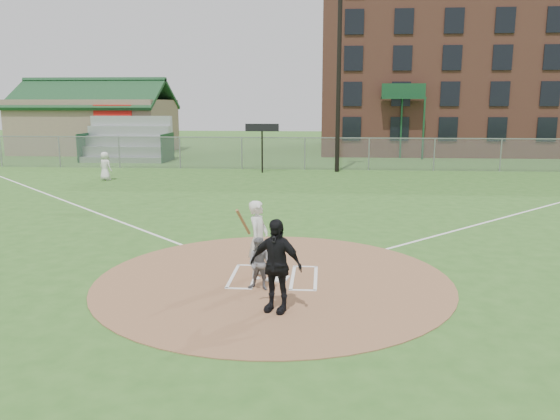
# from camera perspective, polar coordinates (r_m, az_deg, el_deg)

# --- Properties ---
(ground) EXTENTS (140.00, 140.00, 0.00)m
(ground) POSITION_cam_1_polar(r_m,az_deg,el_deg) (13.07, -0.69, -7.30)
(ground) COLOR #306021
(ground) RESTS_ON ground
(dirt_circle) EXTENTS (8.40, 8.40, 0.02)m
(dirt_circle) POSITION_cam_1_polar(r_m,az_deg,el_deg) (13.06, -0.69, -7.26)
(dirt_circle) COLOR #976947
(dirt_circle) RESTS_ON ground
(home_plate) EXTENTS (0.56, 0.56, 0.03)m
(home_plate) POSITION_cam_1_polar(r_m,az_deg,el_deg) (13.04, -0.25, -7.17)
(home_plate) COLOR white
(home_plate) RESTS_ON dirt_circle
(foul_line_first) EXTENTS (17.04, 17.04, 0.01)m
(foul_line_first) POSITION_cam_1_polar(r_m,az_deg,el_deg) (23.12, 24.31, -0.15)
(foul_line_first) COLOR white
(foul_line_first) RESTS_ON ground
(foul_line_third) EXTENTS (17.04, 17.04, 0.01)m
(foul_line_third) POSITION_cam_1_polar(r_m,az_deg,el_deg) (23.98, -20.57, 0.50)
(foul_line_third) COLOR white
(foul_line_third) RESTS_ON ground
(catcher) EXTENTS (0.66, 0.57, 1.19)m
(catcher) POSITION_cam_1_polar(r_m,az_deg,el_deg) (12.19, -2.10, -5.64)
(catcher) COLOR slate
(catcher) RESTS_ON dirt_circle
(umpire) EXTENTS (1.20, 0.81, 1.89)m
(umpire) POSITION_cam_1_polar(r_m,az_deg,el_deg) (10.86, -0.45, -5.80)
(umpire) COLOR black
(umpire) RESTS_ON dirt_circle
(ondeck_player) EXTENTS (0.89, 0.75, 1.54)m
(ondeck_player) POSITION_cam_1_polar(r_m,az_deg,el_deg) (31.11, -17.80, 4.39)
(ondeck_player) COLOR silver
(ondeck_player) RESTS_ON ground
(batters_boxes) EXTENTS (2.08, 1.88, 0.01)m
(batters_boxes) POSITION_cam_1_polar(r_m,az_deg,el_deg) (13.20, -0.63, -6.99)
(batters_boxes) COLOR white
(batters_boxes) RESTS_ON dirt_circle
(batter_at_plate) EXTENTS (0.75, 1.07, 1.86)m
(batter_at_plate) POSITION_cam_1_polar(r_m,az_deg,el_deg) (12.98, -2.28, -3.05)
(batter_at_plate) COLOR silver
(batter_at_plate) RESTS_ON dirt_circle
(outfield_fence) EXTENTS (56.08, 0.08, 2.03)m
(outfield_fence) POSITION_cam_1_polar(r_m,az_deg,el_deg) (34.51, 2.61, 5.93)
(outfield_fence) COLOR slate
(outfield_fence) RESTS_ON ground
(bleachers) EXTENTS (6.08, 3.20, 3.20)m
(bleachers) POSITION_cam_1_polar(r_m,az_deg,el_deg) (41.13, -15.74, 7.16)
(bleachers) COLOR #B7BABF
(bleachers) RESTS_ON ground
(clubhouse) EXTENTS (12.20, 8.71, 6.23)m
(clubhouse) POSITION_cam_1_polar(r_m,az_deg,el_deg) (49.24, -18.58, 8.52)
(clubhouse) COLOR gray
(clubhouse) RESTS_ON ground
(brick_warehouse) EXTENTS (30.00, 17.17, 15.00)m
(brick_warehouse) POSITION_cam_1_polar(r_m,az_deg,el_deg) (52.57, 21.58, 14.04)
(brick_warehouse) COLOR brown
(brick_warehouse) RESTS_ON ground
(light_pole) EXTENTS (1.20, 0.30, 12.22)m
(light_pole) POSITION_cam_1_polar(r_m,az_deg,el_deg) (33.45, 6.19, 15.30)
(light_pole) COLOR black
(light_pole) RESTS_ON ground
(scoreboard_sign) EXTENTS (2.00, 0.10, 2.93)m
(scoreboard_sign) POSITION_cam_1_polar(r_m,az_deg,el_deg) (32.79, -1.89, 8.06)
(scoreboard_sign) COLOR black
(scoreboard_sign) RESTS_ON ground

